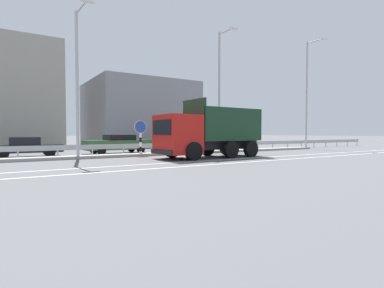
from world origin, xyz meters
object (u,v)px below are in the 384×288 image
dump_truck (198,136)px  median_road_sign (141,137)px  parked_car_5 (228,142)px  parked_car_3 (118,144)px  street_lamp_2 (220,87)px  street_lamp_3 (308,91)px  street_lamp_1 (78,76)px  parked_car_4 (182,143)px  parked_car_2 (26,147)px

dump_truck → median_road_sign: (-2.33, 3.45, -0.03)m
parked_car_5 → parked_car_3: bearing=-90.7°
street_lamp_2 → street_lamp_3: (10.74, -0.06, 0.50)m
street_lamp_1 → median_road_sign: bearing=5.1°
parked_car_3 → parked_car_4: (5.26, -0.67, -0.01)m
parked_car_2 → parked_car_3: size_ratio=0.83×
parked_car_3 → median_road_sign: bearing=-175.4°
street_lamp_1 → parked_car_5: street_lamp_1 is taller
dump_truck → parked_car_2: bearing=51.7°
dump_truck → parked_car_4: 6.61m
dump_truck → street_lamp_3: size_ratio=0.68×
dump_truck → street_lamp_1: size_ratio=0.82×
parked_car_3 → parked_car_5: (10.59, -0.08, -0.08)m
dump_truck → parked_car_5: 10.30m
street_lamp_1 → parked_car_4: street_lamp_1 is taller
median_road_sign → street_lamp_2: street_lamp_2 is taller
parked_car_2 → parked_car_5: (16.66, 0.11, -0.01)m
parked_car_2 → median_road_sign: bearing=64.9°
dump_truck → street_lamp_3: (15.10, 3.36, 4.35)m
parked_car_4 → street_lamp_1: bearing=109.6°
median_road_sign → street_lamp_3: (17.44, -0.09, 4.38)m
street_lamp_1 → parked_car_5: 15.20m
street_lamp_1 → parked_car_4: size_ratio=2.08×
dump_truck → parked_car_5: dump_truck is taller
street_lamp_3 → parked_car_3: bearing=169.2°
street_lamp_2 → street_lamp_1: bearing=-178.3°
parked_car_5 → street_lamp_3: bearing=65.3°
street_lamp_1 → parked_car_2: size_ratio=2.10×
street_lamp_3 → parked_car_5: size_ratio=2.14×
parked_car_5 → parked_car_2: bearing=-89.9°
street_lamp_3 → parked_car_5: 9.47m
median_road_sign → parked_car_4: size_ratio=0.57×
dump_truck → street_lamp_2: (4.36, 3.41, 3.85)m
street_lamp_2 → street_lamp_3: 10.75m
parked_car_2 → street_lamp_1: bearing=36.1°
street_lamp_1 → parked_car_5: (14.16, 3.59, -4.20)m
dump_truck → median_road_sign: size_ratio=2.98×
street_lamp_1 → parked_car_3: size_ratio=1.75×
street_lamp_1 → parked_car_2: bearing=125.7°
street_lamp_1 → street_lamp_3: 21.48m
dump_truck → parked_car_3: 7.34m
street_lamp_2 → parked_car_2: street_lamp_2 is taller
street_lamp_3 → parked_car_2: bearing=172.4°
dump_truck → median_road_sign: bearing=32.3°
street_lamp_2 → street_lamp_3: bearing=-0.3°
dump_truck → street_lamp_2: size_ratio=0.75×
dump_truck → parked_car_5: (7.81, 6.68, -0.68)m
dump_truck → street_lamp_1: bearing=62.3°
street_lamp_2 → parked_car_3: (-7.14, 3.35, -4.44)m
parked_car_2 → street_lamp_2: bearing=77.0°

